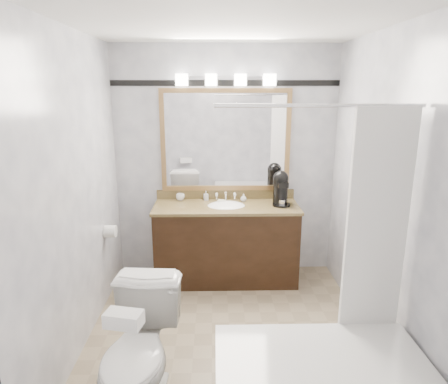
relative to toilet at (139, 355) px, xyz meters
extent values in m
cube|color=gray|center=(0.61, 0.81, -0.42)|extent=(2.40, 2.60, 0.01)
cube|color=white|center=(0.61, 0.81, 2.09)|extent=(2.40, 2.60, 0.01)
cube|color=silver|center=(0.61, 2.12, 0.84)|extent=(2.40, 0.01, 2.50)
cube|color=silver|center=(0.61, -0.49, 0.84)|extent=(2.40, 0.01, 2.50)
cube|color=silver|center=(-0.60, 0.81, 0.84)|extent=(0.01, 2.60, 2.50)
cube|color=silver|center=(1.81, 0.81, 0.84)|extent=(0.01, 2.60, 2.50)
cube|color=black|center=(0.61, 1.83, 0.00)|extent=(1.50, 0.55, 0.82)
cube|color=#9C834A|center=(0.61, 1.83, 0.42)|extent=(1.53, 0.58, 0.03)
cube|color=#9C834A|center=(0.61, 2.10, 0.49)|extent=(1.53, 0.03, 0.10)
ellipsoid|color=white|center=(0.61, 1.83, 0.41)|extent=(0.44, 0.34, 0.14)
cube|color=#A17948|center=(0.61, 2.09, 1.61)|extent=(1.40, 0.04, 0.05)
cube|color=#A17948|center=(0.61, 2.09, 0.56)|extent=(1.40, 0.04, 0.05)
cube|color=#A17948|center=(-0.07, 2.09, 1.09)|extent=(0.05, 0.04, 1.00)
cube|color=#A17948|center=(1.28, 2.09, 1.09)|extent=(0.05, 0.04, 1.00)
cube|color=white|center=(0.61, 2.10, 1.09)|extent=(1.30, 0.01, 1.00)
cube|color=silver|center=(0.61, 2.08, 1.74)|extent=(0.90, 0.05, 0.03)
cube|color=white|center=(0.16, 2.03, 1.72)|extent=(0.12, 0.12, 0.12)
cube|color=white|center=(0.46, 2.03, 1.72)|extent=(0.12, 0.12, 0.12)
cube|color=white|center=(0.76, 2.03, 1.72)|extent=(0.12, 0.12, 0.12)
cube|color=white|center=(1.06, 2.03, 1.72)|extent=(0.12, 0.12, 0.12)
cube|color=black|center=(0.61, 2.11, 1.69)|extent=(2.40, 0.01, 0.06)
cylinder|color=silver|center=(1.14, 0.27, 1.54)|extent=(1.30, 0.02, 0.02)
cube|color=white|center=(1.56, 0.26, 0.76)|extent=(0.40, 0.04, 1.55)
cylinder|color=white|center=(-0.53, 1.48, 0.29)|extent=(0.11, 0.12, 0.12)
imported|color=white|center=(0.00, 0.00, 0.00)|extent=(0.51, 0.83, 0.82)
cube|color=white|center=(0.00, -0.31, 0.45)|extent=(0.22, 0.15, 0.08)
cylinder|color=black|center=(1.19, 1.80, 0.45)|extent=(0.19, 0.19, 0.02)
cylinder|color=black|center=(1.19, 1.87, 0.59)|extent=(0.16, 0.16, 0.27)
sphere|color=black|center=(1.19, 1.87, 0.72)|extent=(0.16, 0.16, 0.16)
cube|color=black|center=(1.19, 1.78, 0.67)|extent=(0.11, 0.11, 0.05)
cylinder|color=silver|center=(1.19, 1.78, 0.48)|extent=(0.06, 0.06, 0.06)
imported|color=white|center=(0.11, 2.04, 0.48)|extent=(0.11, 0.11, 0.07)
imported|color=white|center=(0.39, 2.04, 0.49)|extent=(0.06, 0.06, 0.10)
imported|color=white|center=(0.80, 1.98, 0.48)|extent=(0.07, 0.07, 0.08)
cube|color=beige|center=(0.56, 1.95, 0.45)|extent=(0.10, 0.07, 0.03)
camera|label=1|loc=(0.49, -2.20, 1.65)|focal=32.00mm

